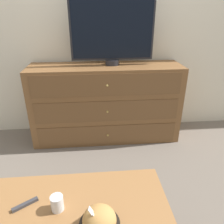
# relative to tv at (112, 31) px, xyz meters

# --- Properties ---
(ground_plane) EXTENTS (12.00, 12.00, 0.00)m
(ground_plane) POSITION_rel_tv_xyz_m (-0.09, 0.21, -1.18)
(ground_plane) COLOR #70665B
(wall_back) EXTENTS (12.00, 0.05, 2.60)m
(wall_back) POSITION_rel_tv_xyz_m (-0.09, 0.24, 0.12)
(wall_back) COLOR silver
(wall_back) RESTS_ON ground_plane
(dresser) EXTENTS (1.61, 0.46, 0.85)m
(dresser) POSITION_rel_tv_xyz_m (-0.07, -0.04, -0.76)
(dresser) COLOR brown
(dresser) RESTS_ON ground_plane
(tv) EXTENTS (0.84, 0.14, 0.65)m
(tv) POSITION_rel_tv_xyz_m (0.00, 0.00, 0.00)
(tv) COLOR #232328
(tv) RESTS_ON dresser
(coffee_table) EXTENTS (1.00, 0.60, 0.41)m
(coffee_table) POSITION_rel_tv_xyz_m (-0.32, -1.46, -0.82)
(coffee_table) COLOR #9E6B3D
(coffee_table) RESTS_ON ground_plane
(takeout_bowl) EXTENTS (0.20, 0.20, 0.16)m
(takeout_bowl) POSITION_rel_tv_xyz_m (-0.20, -1.56, -0.72)
(takeout_bowl) COLOR black
(takeout_bowl) RESTS_ON coffee_table
(drink_cup) EXTENTS (0.07, 0.07, 0.09)m
(drink_cup) POSITION_rel_tv_xyz_m (-0.42, -1.43, -0.74)
(drink_cup) COLOR white
(drink_cup) RESTS_ON coffee_table
(remote_control) EXTENTS (0.13, 0.09, 0.02)m
(remote_control) POSITION_rel_tv_xyz_m (-0.60, -1.39, -0.76)
(remote_control) COLOR #38383D
(remote_control) RESTS_ON coffee_table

